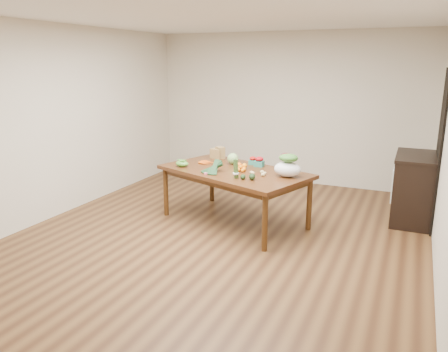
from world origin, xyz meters
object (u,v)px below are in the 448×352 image
at_px(cabinet, 413,188).
at_px(cabbage, 233,159).
at_px(kale_bunch, 211,167).
at_px(dining_table, 234,196).
at_px(mandarin_cluster, 241,168).
at_px(paper_bag, 217,153).
at_px(salad_bag, 288,166).
at_px(asparagus_bundle, 236,169).

xyz_separation_m(cabinet, cabbage, (-2.41, -0.77, 0.36)).
bearing_deg(kale_bunch, cabinet, 48.60).
height_order(dining_table, cabbage, cabbage).
bearing_deg(cabbage, mandarin_cluster, -52.62).
height_order(cabinet, paper_bag, cabinet).
height_order(paper_bag, salad_bag, salad_bag).
bearing_deg(cabinet, kale_bunch, -151.02).
xyz_separation_m(mandarin_cluster, kale_bunch, (-0.31, -0.26, 0.04)).
bearing_deg(dining_table, cabinet, 45.42).
bearing_deg(cabinet, paper_bag, -169.46).
bearing_deg(kale_bunch, mandarin_cluster, 59.04).
relative_size(dining_table, cabinet, 1.94).
xyz_separation_m(kale_bunch, salad_bag, (0.97, 0.22, 0.05)).
relative_size(dining_table, asparagus_bundle, 7.93).
xyz_separation_m(cabinet, paper_bag, (-2.77, -0.51, 0.37)).
relative_size(cabinet, salad_bag, 2.93).
xyz_separation_m(dining_table, cabbage, (-0.16, 0.31, 0.45)).
distance_m(dining_table, salad_bag, 0.91).
relative_size(cabinet, asparagus_bundle, 4.08).
bearing_deg(cabinet, dining_table, -154.20).
height_order(asparagus_bundle, salad_bag, salad_bag).
relative_size(cabbage, asparagus_bundle, 0.64).
relative_size(cabinet, paper_bag, 4.04).
height_order(paper_bag, kale_bunch, paper_bag).
bearing_deg(cabinet, asparagus_bundle, -144.18).
relative_size(cabbage, salad_bag, 0.46).
distance_m(kale_bunch, salad_bag, 1.00).
bearing_deg(paper_bag, mandarin_cluster, -43.80).
height_order(cabbage, salad_bag, salad_bag).
xyz_separation_m(paper_bag, salad_bag, (1.27, -0.63, 0.05)).
bearing_deg(asparagus_bundle, cabbage, 135.25).
distance_m(dining_table, asparagus_bundle, 0.67).
xyz_separation_m(paper_bag, kale_bunch, (0.30, -0.85, -0.01)).
distance_m(cabinet, mandarin_cluster, 2.44).
distance_m(paper_bag, salad_bag, 1.42).
xyz_separation_m(dining_table, mandarin_cluster, (0.10, -0.02, 0.42)).
relative_size(dining_table, mandarin_cluster, 11.01).
height_order(mandarin_cluster, asparagus_bundle, asparagus_bundle).
distance_m(mandarin_cluster, asparagus_bundle, 0.40).
relative_size(mandarin_cluster, kale_bunch, 0.45).
height_order(cabinet, kale_bunch, cabinet).
height_order(kale_bunch, salad_bag, salad_bag).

